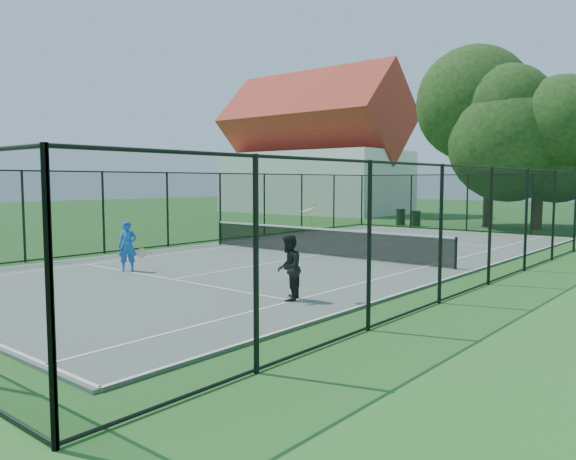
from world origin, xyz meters
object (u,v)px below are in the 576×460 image
Objects in this scene: tennis_net at (319,240)px; player_blue at (128,246)px; trash_bin_right at (416,218)px; player_black at (289,268)px; trash_bin_left at (401,217)px.

tennis_net is 6.66m from player_blue.
trash_bin_right is 0.42× the size of player_black.
player_blue is at bearing 179.15° from player_black.
trash_bin_left is 1.07m from trash_bin_right.
player_black is at bearing -69.88° from trash_bin_right.
player_black is (7.58, -20.69, 0.32)m from trash_bin_right.
tennis_net is 10.37× the size of trash_bin_left.
tennis_net is 7.02× the size of player_blue.
player_black is (6.07, -0.09, 0.00)m from player_blue.
tennis_net is 4.73× the size of player_black.
player_blue is at bearing -108.12° from tennis_net.
player_blue is (2.57, -20.72, 0.28)m from trash_bin_left.
trash_bin_right is 22.03m from player_black.
tennis_net is 7.57m from player_black.
player_blue reaches higher than tennis_net.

